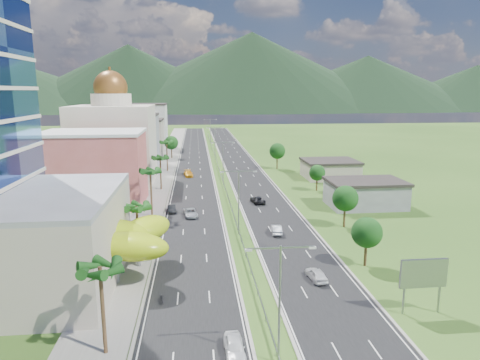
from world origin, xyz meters
name	(u,v)px	position (x,y,z in m)	size (l,w,h in m)	color
ground	(246,257)	(0.00, 0.00, 0.00)	(500.00, 500.00, 0.00)	#2D5119
road_left	(194,160)	(-7.50, 90.00, 0.02)	(11.00, 260.00, 0.04)	black
road_right	(237,159)	(7.50, 90.00, 0.02)	(11.00, 260.00, 0.04)	black
sidewalk_left	(167,160)	(-17.00, 90.00, 0.06)	(7.00, 260.00, 0.12)	gray
median_guardrail	(219,167)	(0.00, 71.99, 0.62)	(0.10, 216.06, 0.76)	gray
streetlight_median_a	(280,292)	(0.00, -25.00, 6.75)	(6.04, 0.25, 11.00)	gray
streetlight_median_b	(239,195)	(0.00, 10.00, 6.75)	(6.04, 0.25, 11.00)	gray
streetlight_median_c	(223,158)	(0.00, 50.00, 6.75)	(6.04, 0.25, 11.00)	gray
streetlight_median_d	(215,139)	(0.00, 95.00, 6.75)	(6.04, 0.25, 11.00)	gray
streetlight_median_e	(210,128)	(0.00, 140.00, 6.75)	(6.04, 0.25, 11.00)	gray
lime_canopy	(96,238)	(-20.00, -4.00, 4.99)	(18.00, 15.00, 7.40)	#9EBB12
pink_shophouse	(95,170)	(-28.00, 32.00, 7.50)	(20.00, 15.00, 15.00)	#B9544C
domed_building	(114,139)	(-28.00, 55.00, 11.35)	(20.00, 20.00, 28.70)	beige
midrise_grey	(132,141)	(-27.00, 80.00, 8.00)	(16.00, 15.00, 16.00)	gray
midrise_beige	(141,138)	(-27.00, 102.00, 6.50)	(16.00, 15.00, 13.00)	#AFA390
midrise_white	(147,127)	(-27.00, 125.00, 9.00)	(16.00, 15.00, 18.00)	silver
billboard	(424,275)	(17.00, -18.00, 4.42)	(5.20, 0.35, 6.20)	gray
shed_near	(365,195)	(28.00, 25.00, 2.50)	(15.00, 10.00, 5.00)	gray
shed_far	(330,170)	(30.00, 55.00, 2.20)	(14.00, 12.00, 4.40)	#AFA390
palm_tree_a	(100,272)	(-15.50, -22.00, 8.02)	(3.60, 3.60, 9.10)	#47301C
palm_tree_b	(137,209)	(-15.50, 2.00, 7.06)	(3.60, 3.60, 8.10)	#47301C
palm_tree_c	(150,173)	(-15.50, 22.00, 8.50)	(3.60, 3.60, 9.60)	#47301C
palm_tree_d	(160,159)	(-15.50, 45.00, 7.54)	(3.60, 3.60, 8.60)	#47301C
palm_tree_e	(167,144)	(-15.50, 70.00, 8.31)	(3.60, 3.60, 9.40)	#47301C
leafy_tree_lfar	(171,143)	(-15.50, 95.00, 5.58)	(4.90, 4.90, 8.05)	#47301C
leafy_tree_ra	(367,233)	(16.00, -5.00, 4.78)	(4.20, 4.20, 6.90)	#47301C
leafy_tree_rb	(345,199)	(19.00, 12.00, 5.18)	(4.55, 4.55, 7.47)	#47301C
leafy_tree_rc	(317,173)	(22.00, 40.00, 4.37)	(3.85, 3.85, 6.33)	#47301C
leafy_tree_rd	(277,151)	(18.00, 70.00, 5.58)	(4.90, 4.90, 8.05)	#47301C
mountain_ridge	(252,111)	(60.00, 450.00, 0.00)	(860.00, 140.00, 90.00)	black
car_white_near_left	(234,347)	(-3.76, -23.36, 0.79)	(1.78, 4.43, 1.51)	white
car_dark_left	(172,209)	(-11.90, 24.64, 0.72)	(1.45, 4.15, 1.37)	black
car_silver_mid_left	(190,213)	(-8.19, 21.18, 0.75)	(2.36, 5.11, 1.42)	#A6A9AD
car_yellow_far_left	(188,174)	(-9.13, 60.86, 0.83)	(2.22, 5.45, 1.58)	orange
car_white_near_right	(316,274)	(8.05, -8.77, 0.78)	(1.75, 4.35, 1.48)	silver
car_silver_right	(276,229)	(6.37, 9.62, 0.78)	(1.57, 4.50, 1.48)	#B7B9BF
car_dark_far_right	(258,200)	(6.11, 29.91, 0.74)	(2.32, 5.03, 1.40)	black
motorcycle	(162,297)	(-11.10, -12.60, 0.62)	(0.55, 1.81, 1.16)	black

